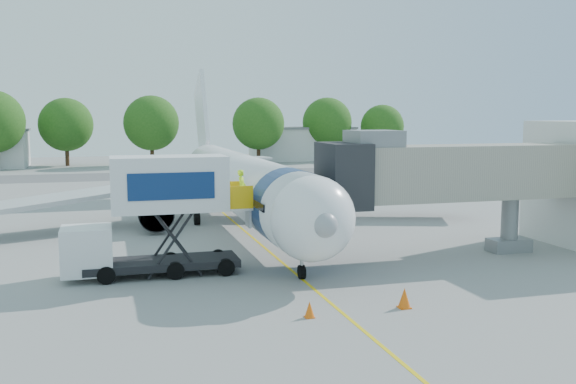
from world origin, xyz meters
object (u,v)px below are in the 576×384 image
object	(u,v)px
aircraft	(240,183)
ground_tug	(413,322)
jet_bridge	(436,174)
catering_hiloader	(155,216)

from	to	relation	value
aircraft	ground_tug	bearing A→B (deg)	-87.38
jet_bridge	aircraft	bearing A→B (deg)	125.70
aircraft	jet_bridge	xyz separation A→B (m)	(7.99, -11.12, 1.39)
ground_tug	jet_bridge	bearing A→B (deg)	49.22
aircraft	ground_tug	xyz separation A→B (m)	(1.03, -22.47, -2.22)
aircraft	jet_bridge	bearing A→B (deg)	-54.30
catering_hiloader	aircraft	bearing A→B (deg)	60.60
jet_bridge	catering_hiloader	bearing A→B (deg)	-179.99
jet_bridge	ground_tug	world-z (taller)	jet_bridge
aircraft	jet_bridge	size ratio (longest dim) A/B	2.71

